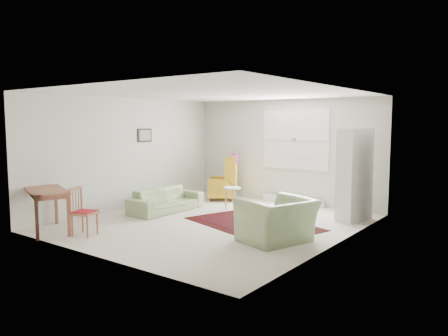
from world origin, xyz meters
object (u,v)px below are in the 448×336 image
Objects in this scene: desk at (47,210)px; armchair at (277,216)px; cabinet at (355,175)px; coffee_table at (272,219)px; desk_chair at (84,212)px; sofa at (166,195)px; wingback_chair at (222,177)px; stool at (232,198)px.

armchair is at bearing 27.30° from desk.
armchair is 0.60× the size of cabinet.
coffee_table is 4.03m from desk.
desk_chair is at bearing -138.72° from coffee_table.
sofa is 0.96× the size of cabinet.
wingback_chair reaches higher than coffee_table.
desk reaches higher than stool.
desk is at bearing 87.78° from desk_chair.
cabinet is (0.84, 1.77, 0.69)m from coffee_table.
desk is at bearing -38.80° from wingback_chair.
desk_chair is at bearing -172.51° from sofa.
sofa is 3.41× the size of stool.
stool is 0.28× the size of cabinet.
cabinet is at bearing 45.75° from desk.
stool is at bearing 146.18° from coffee_table.
sofa is 2.34m from desk_chair.
desk is (-0.45, -2.56, 0.03)m from sofa.
cabinet is (0.44, 2.31, 0.49)m from armchair.
cabinet is at bearing 55.07° from wingback_chair.
wingback_chair reaches higher than desk.
sofa is 4.00m from cabinet.
sofa is at bearing -141.35° from cabinet.
coffee_table is at bearing -124.82° from armchair.
wingback_chair is at bearing -4.57° from sofa.
sofa is at bearing 176.85° from coffee_table.
desk is at bearing -119.64° from cabinet.
cabinet is 2.19× the size of desk_chair.
armchair is 2.71m from stool.
desk_chair reaches higher than sofa.
stool is (1.06, 1.00, -0.10)m from sofa.
sofa reaches higher than coffee_table.
armchair is 2.01× the size of coffee_table.
armchair is 0.91× the size of desk.
desk_chair is at bearing -102.78° from stool.
desk is (-3.23, -2.41, 0.16)m from coffee_table.
cabinet is (3.62, 1.62, 0.56)m from sofa.
armchair reaches higher than desk_chair.
coffee_table is 1.06× the size of stool.
armchair reaches higher than stool.
sofa is 3.25m from armchair.
wingback_chair is 2.14× the size of coffee_table.
cabinet reaches higher than armchair.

